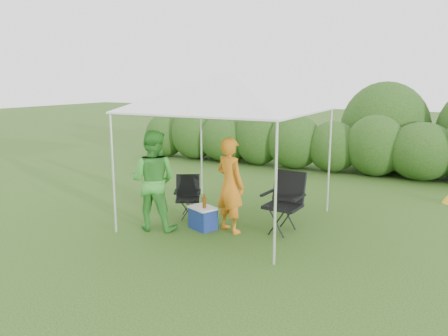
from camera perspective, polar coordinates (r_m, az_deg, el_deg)
The scene contains 9 objects.
ground at distance 8.04m, azimuth -0.93°, elevation -7.90°, with size 70.00×70.00×0.00m, color #365B1C.
hedge at distance 13.26m, azimuth 12.18°, elevation 3.20°, with size 12.29×1.53×1.80m.
canopy at distance 8.03m, azimuth 0.75°, elevation 10.01°, with size 3.10×3.10×2.83m.
chair_right at distance 7.84m, azimuth 8.03°, elevation -3.88°, with size 0.71×0.65×1.07m.
chair_left at distance 8.65m, azimuth -4.75°, elevation -3.31°, with size 0.64×0.63×0.82m.
man at distance 7.67m, azimuth 0.80°, elevation -2.25°, with size 0.62×0.41×1.69m, color orange.
woman at distance 7.90m, azimuth -9.24°, elevation -1.60°, with size 0.88×0.68×1.80m, color green.
cooler at distance 7.98m, azimuth -2.80°, elevation -6.49°, with size 0.59×0.52×0.41m.
bottle at distance 7.82m, azimuth -2.59°, elevation -4.31°, with size 0.07×0.07×0.26m, color #592D0C.
Camera 1 is at (3.64, -6.66, 2.65)m, focal length 35.00 mm.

